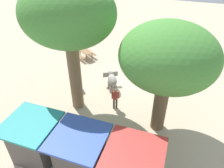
{
  "coord_description": "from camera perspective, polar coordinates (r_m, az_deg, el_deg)",
  "views": [
    {
      "loc": [
        -4.17,
        13.91,
        9.84
      ],
      "look_at": [
        0.12,
        1.57,
        0.8
      ],
      "focal_mm": 34.04,
      "sensor_mm": 36.0,
      "label": 1
    }
  ],
  "objects": [
    {
      "name": "ground_plane",
      "position": [
        17.54,
        2.07,
        0.53
      ],
      "size": [
        60.0,
        60.0,
        0.0
      ],
      "primitive_type": "plane",
      "color": "#BAA88C"
    },
    {
      "name": "elephant",
      "position": [
        16.41,
        -0.05,
        1.21
      ],
      "size": [
        1.53,
        1.71,
        1.23
      ],
      "rotation": [
        0.0,
        0.0,
        5.25
      ],
      "color": "gray",
      "rests_on": "ground_plane"
    },
    {
      "name": "person_handler",
      "position": [
        14.36,
        0.88,
        -3.57
      ],
      "size": [
        0.47,
        0.32,
        1.62
      ],
      "rotation": [
        0.0,
        0.0,
        -1.15
      ],
      "color": "#3F3833",
      "rests_on": "ground_plane"
    },
    {
      "name": "shade_tree_main",
      "position": [
        11.13,
        14.81,
        6.7
      ],
      "size": [
        5.09,
        4.67,
        6.71
      ],
      "color": "brown",
      "rests_on": "ground_plane"
    },
    {
      "name": "shade_tree_secondary",
      "position": [
        12.36,
        -11.71,
        17.59
      ],
      "size": [
        5.41,
        4.96,
        8.38
      ],
      "color": "brown",
      "rests_on": "ground_plane"
    },
    {
      "name": "wooden_bench",
      "position": [
        18.11,
        7.06,
        3.25
      ],
      "size": [
        1.45,
        0.83,
        0.88
      ],
      "rotation": [
        0.0,
        0.0,
        0.33
      ],
      "color": "olive",
      "rests_on": "ground_plane"
    },
    {
      "name": "picnic_table_near",
      "position": [
        21.02,
        -7.04,
        8.3
      ],
      "size": [
        2.07,
        2.06,
        0.78
      ],
      "rotation": [
        0.0,
        0.0,
        5.69
      ],
      "color": "olive",
      "rests_on": "ground_plane"
    },
    {
      "name": "market_stall_blue",
      "position": [
        10.95,
        -8.43,
        -18.49
      ],
      "size": [
        2.5,
        2.5,
        2.52
      ],
      "color": "#59514C",
      "rests_on": "ground_plane"
    },
    {
      "name": "market_stall_teal",
      "position": [
        12.05,
        -19.92,
        -14.35
      ],
      "size": [
        2.5,
        2.5,
        2.52
      ],
      "color": "#59514C",
      "rests_on": "ground_plane"
    },
    {
      "name": "feed_bucket",
      "position": [
        16.45,
        -8.06,
        -1.76
      ],
      "size": [
        0.36,
        0.36,
        0.32
      ],
      "primitive_type": "cylinder",
      "color": "gray",
      "rests_on": "ground_plane"
    }
  ]
}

